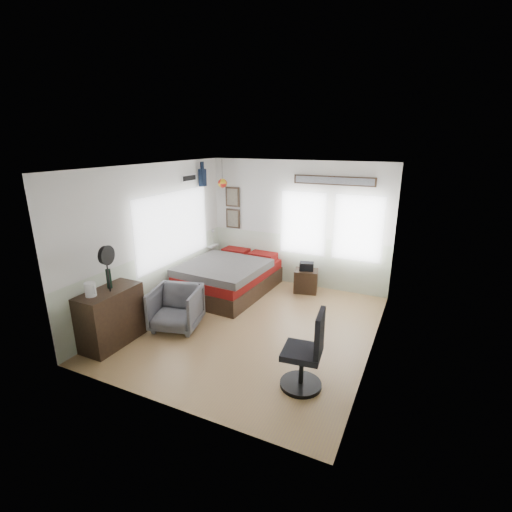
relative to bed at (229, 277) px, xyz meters
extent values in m
cube|color=#A57955|center=(1.09, -1.17, -0.34)|extent=(4.00, 4.50, 0.01)
cube|color=silver|center=(1.09, 1.08, 1.02)|extent=(4.00, 0.02, 2.70)
cube|color=silver|center=(1.09, -3.42, 1.02)|extent=(4.00, 0.02, 2.70)
cube|color=silver|center=(-0.91, -1.17, 1.02)|extent=(0.02, 4.50, 2.70)
cube|color=silver|center=(3.09, -1.17, 1.02)|extent=(0.02, 4.50, 2.70)
cube|color=white|center=(1.09, -1.17, 2.37)|extent=(4.00, 4.50, 0.02)
cube|color=beige|center=(1.09, 1.07, 0.22)|extent=(4.00, 0.01, 1.10)
cube|color=beige|center=(-0.90, -1.17, 0.22)|extent=(0.01, 4.50, 1.10)
cube|color=beige|center=(3.08, -1.17, 0.22)|extent=(0.01, 4.50, 1.10)
cube|color=silver|center=(-0.87, -0.62, 1.12)|extent=(0.03, 2.20, 1.35)
cube|color=silver|center=(1.24, 1.04, 1.07)|extent=(0.95, 0.03, 1.30)
cube|color=silver|center=(2.39, 1.04, 1.07)|extent=(0.95, 0.03, 1.30)
cube|color=#2F2318|center=(-0.46, 1.04, 1.02)|extent=(0.35, 0.03, 0.45)
cube|color=#2F2318|center=(-0.46, 1.04, 1.52)|extent=(0.35, 0.03, 0.45)
cube|color=#7F7259|center=(-0.46, 1.03, 1.02)|extent=(0.27, 0.01, 0.37)
cube|color=#7F7259|center=(-0.46, 1.03, 1.52)|extent=(0.27, 0.01, 0.37)
cube|color=#2F2318|center=(1.84, 1.04, 1.99)|extent=(1.65, 0.03, 0.18)
cube|color=gray|center=(1.84, 1.03, 1.99)|extent=(1.58, 0.01, 0.13)
cube|color=white|center=(-0.87, -0.02, 2.02)|extent=(0.02, 0.48, 0.14)
sphere|color=red|center=(-0.56, 0.78, 1.85)|extent=(0.20, 0.20, 0.20)
cube|color=#362416|center=(0.00, 0.02, -0.16)|extent=(1.60, 2.21, 0.34)
cube|color=maroon|center=(0.00, 0.02, 0.10)|extent=(1.56, 2.16, 0.19)
cube|color=#5E5853|center=(0.00, -0.22, 0.27)|extent=(1.63, 1.66, 0.15)
cube|color=maroon|center=(-0.35, 0.87, 0.27)|extent=(0.60, 0.39, 0.15)
cube|color=maroon|center=(0.35, 0.87, 0.27)|extent=(0.60, 0.39, 0.15)
cube|color=#362416|center=(-0.65, -2.60, 0.12)|extent=(0.48, 1.00, 0.90)
imported|color=#585660|center=(-0.05, -1.75, 0.03)|extent=(0.95, 0.97, 0.72)
cube|color=#362416|center=(1.46, 0.71, -0.09)|extent=(0.55, 0.48, 0.48)
cylinder|color=black|center=(2.40, -2.37, -0.31)|extent=(0.55, 0.55, 0.05)
cylinder|color=black|center=(2.40, -2.37, -0.07)|extent=(0.06, 0.06, 0.42)
cube|color=black|center=(2.40, -2.37, 0.17)|extent=(0.54, 0.54, 0.08)
cube|color=black|center=(2.61, -2.34, 0.48)|extent=(0.11, 0.45, 0.55)
cylinder|color=silver|center=(-0.70, -2.86, 0.67)|extent=(0.16, 0.16, 0.21)
cube|color=silver|center=(-0.61, -2.86, 0.68)|extent=(0.02, 0.02, 0.13)
cylinder|color=black|center=(-0.69, -2.51, 0.72)|extent=(0.08, 0.08, 0.31)
cylinder|color=black|center=(-0.59, -2.61, 0.84)|extent=(0.02, 0.02, 0.56)
cylinder|color=black|center=(-0.59, -2.61, 1.14)|extent=(0.09, 0.28, 0.28)
cylinder|color=black|center=(-0.55, -2.61, 1.14)|extent=(0.06, 0.30, 0.30)
cube|color=black|center=(1.46, 0.71, 0.23)|extent=(0.33, 0.26, 0.17)
camera|label=1|loc=(3.64, -6.36, 2.76)|focal=26.00mm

